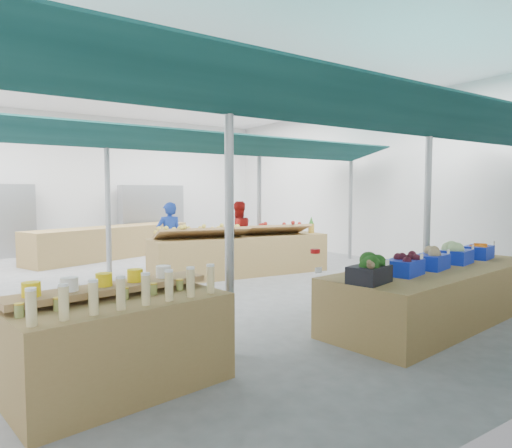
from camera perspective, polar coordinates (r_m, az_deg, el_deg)
The scene contains 22 objects.
floor at distance 9.16m, azimuth -10.86°, elevation -7.41°, with size 13.00×13.00×0.00m, color slate.
hall at distance 10.36m, azimuth -14.24°, elevation 8.55°, with size 13.00×13.00×13.00m.
pole_grid at distance 7.79m, azimuth -0.79°, elevation 4.07°, with size 10.00×4.60×3.00m.
awnings at distance 7.86m, azimuth -0.80°, elevation 11.15°, with size 9.50×7.08×0.30m.
back_shelving_right at distance 15.32m, azimuth -12.94°, elevation 0.90°, with size 2.00×0.50×2.00m, color #B23F33.
bottle_shelf at distance 4.41m, azimuth -16.34°, elevation -13.97°, with size 1.98×1.36×1.11m.
veg_counter at distance 6.96m, azimuth 21.81°, elevation -8.10°, with size 3.88×1.29×0.75m, color olive.
fruit_counter at distance 9.96m, azimuth -1.86°, elevation -3.96°, with size 3.95×0.94×0.85m, color olive.
far_counter at distance 13.15m, azimuth -17.53°, elevation -2.17°, with size 4.79×0.96×0.86m, color olive.
crate_stack at distance 9.06m, azimuth 21.56°, elevation -5.65°, with size 0.55×0.38×0.65m, color #1129B9.
vendor_left at distance 10.32m, azimuth -10.79°, elevation -1.69°, with size 0.58×0.38×1.58m, color #17349A.
vendor_right at distance 11.16m, azimuth -2.28°, elevation -1.21°, with size 0.77×0.60×1.58m, color maroon.
crate_broccoli at distance 5.45m, azimuth 13.98°, elevation -5.52°, with size 0.57×0.46×0.35m.
crate_beets at distance 6.08m, azimuth 18.03°, elevation -4.86°, with size 0.57×0.46×0.29m.
crate_celeriac at distance 6.68m, azimuth 21.09°, elevation -4.04°, with size 0.57×0.46×0.31m.
crate_cabbage at distance 7.35m, azimuth 23.81°, elevation -3.29°, with size 0.57×0.46×0.35m.
crate_carrots at distance 8.05m, azimuth 26.05°, elevation -3.10°, with size 0.57×0.46×0.29m.
sparrow at distance 5.22m, azimuth 14.11°, elevation -4.95°, with size 0.12×0.09×0.11m.
pole_ribbon at distance 5.48m, azimuth 7.45°, elevation -3.62°, with size 0.12×0.12×0.28m.
apple_heap_yellow at distance 9.42m, azimuth -6.73°, elevation -0.83°, with size 2.00×1.06×0.27m.
apple_heap_red at distance 10.19m, azimuth 2.39°, elevation -0.45°, with size 1.61×0.98×0.27m.
pineapple at distance 10.73m, azimuth 6.92°, elevation -0.16°, with size 0.14×0.14×0.39m.
Camera 1 is at (-3.54, -8.26, 1.80)m, focal length 32.00 mm.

